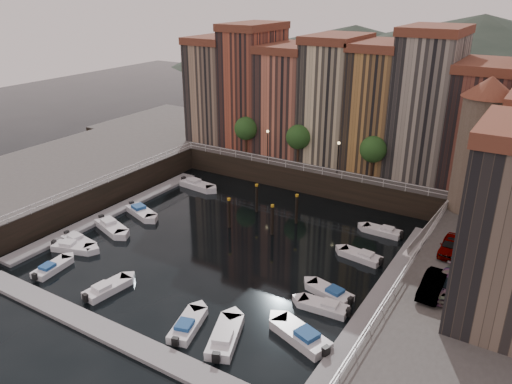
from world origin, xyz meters
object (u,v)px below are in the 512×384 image
Objects in this scene: gangway at (429,229)px; car_a at (451,247)px; boat_left_1 at (78,241)px; corner_tower at (481,143)px; boat_left_0 at (72,247)px; mooring_pilings at (264,210)px; boat_left_2 at (111,227)px; car_b at (433,286)px; car_c at (446,285)px.

car_a is (3.19, -6.25, 1.80)m from gangway.
gangway is at bearing 39.44° from boat_left_1.
gangway is at bearing 115.77° from car_a.
corner_tower is 3.29× the size of car_a.
gangway reaches higher than boat_left_0.
mooring_pilings is at bearing 54.04° from boat_left_1.
corner_tower is at bearing 90.28° from car_a.
boat_left_1 is (-33.46, -22.97, -9.85)m from corner_tower.
boat_left_2 reaches higher than boat_left_0.
car_b is at bearing 19.73° from boat_left_2.
boat_left_0 is 35.07m from car_c.
car_b is at bearing -7.06° from boat_left_0.
car_c reaches higher than gangway.
boat_left_0 is at bearing -70.87° from boat_left_2.
car_c reaches higher than boat_left_0.
mooring_pilings is 1.35× the size of boat_left_0.
boat_left_0 is (-13.24, -15.26, -1.31)m from mooring_pilings.
boat_left_2 is at bearing -177.68° from car_b.
car_b is at bearing -89.91° from car_a.
car_c is at bearing -85.78° from corner_tower.
gangway is 1.62× the size of boat_left_2.
car_c reaches higher than boat_left_2.
car_b reaches higher than car_a.
boat_left_0 is 1.26m from boat_left_1.
mooring_pilings is 1.34× the size of boat_left_1.
car_c is at bearing -6.21° from boat_left_0.
corner_tower is 23.23m from mooring_pilings.
car_a is at bearing 31.62° from boat_left_2.
boat_left_1 is at bearing -148.86° from gangway.
gangway is at bearing 14.51° from mooring_pilings.
mooring_pilings is at bearing -165.49° from gangway.
car_c reaches higher than mooring_pilings.
gangway is (-2.90, -4.50, -8.28)m from corner_tower.
mooring_pilings is 20.19m from car_a.
car_a is at bearing -5.43° from mooring_pilings.
boat_left_0 is 5.26m from boat_left_2.
boat_left_2 is at bearing -154.55° from gangway.
mooring_pilings is 1.26× the size of car_c.
corner_tower reaches higher than boat_left_0.
corner_tower is 2.68× the size of boat_left_2.
car_b is at bearing -88.55° from corner_tower.
boat_left_1 is at bearing -162.83° from car_c.
boat_left_0 is 1.08× the size of car_a.
car_b is (33.91, 5.15, 3.37)m from boat_left_1.
car_b is (33.50, 1.03, 3.33)m from boat_left_2.
car_c is (20.97, -8.29, 2.06)m from mooring_pilings.
corner_tower is 9.86m from gangway.
boat_left_1 is (-30.56, -18.47, -1.57)m from gangway.
boat_left_1 is at bearing 96.52° from boat_left_0.
boat_left_1 is at bearing -145.54° from corner_tower.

